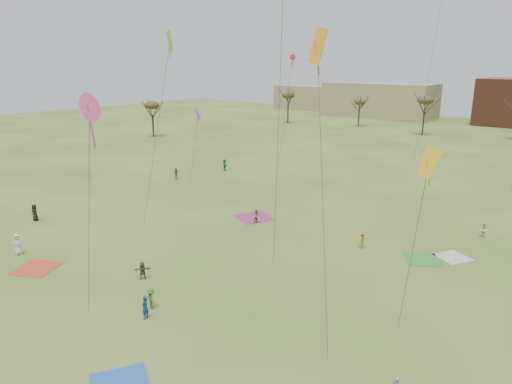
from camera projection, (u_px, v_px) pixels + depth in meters
The scene contains 19 objects.
ground at pixel (151, 302), 33.05m from camera, with size 260.00×260.00×0.00m, color #41571B.
flyer_near_left at pixel (18, 244), 40.98m from camera, with size 0.93×0.60×1.90m, color white.
flyer_near_center at pixel (151, 299), 32.08m from camera, with size 0.94×0.54×1.45m, color #306722.
flyer_near_right at pixel (145, 307), 30.80m from camera, with size 0.60×0.40×1.65m, color navy.
spectator_fore_b at pixel (257, 216), 48.92m from camera, with size 0.76×0.59×1.57m, color #867955.
spectator_fore_c at pixel (142, 270), 36.40m from camera, with size 1.35×0.43×1.46m, color brown.
flyer_mid_a at pixel (35, 212), 49.67m from camera, with size 0.89×0.58×1.81m, color black.
flyer_mid_b at pixel (362, 240), 42.46m from camera, with size 1.03×0.59×1.60m, color #C47724.
spectator_mid_d at pixel (176, 173), 66.96m from camera, with size 1.00×0.42×1.71m, color #9D4170.
spectator_mid_e at pixel (484, 230), 44.93m from camera, with size 0.74×0.58×1.53m, color silver.
flyer_far_a at pixel (225, 165), 72.22m from camera, with size 1.66×0.53×1.79m, color #297B39.
blanket_red at pixel (37, 268), 38.44m from camera, with size 3.11×3.11×0.03m, color #C94328.
blanket_cream at pixel (453, 257), 40.57m from camera, with size 2.50×2.50×0.03m, color beige.
blanket_plum at pixel (254, 217), 50.87m from camera, with size 3.51×3.51×0.03m, color #9C306A.
blanket_olive at pixel (422, 260), 40.11m from camera, with size 2.85×2.85×0.03m, color green.
kites_aloft at pixel (360, 15), 42.96m from camera, with size 56.00×62.86×27.24m.
tree_line at pixel (455, 110), 92.30m from camera, with size 117.44×49.32×8.91m.
building_tan at pixel (379, 100), 139.14m from camera, with size 32.00×14.00×10.00m, color #937F60.
building_tan_west at pixel (307, 97), 162.67m from camera, with size 20.00×12.00×8.00m, color #937F60.
Camera 1 is at (24.34, -18.50, 16.59)m, focal length 32.66 mm.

